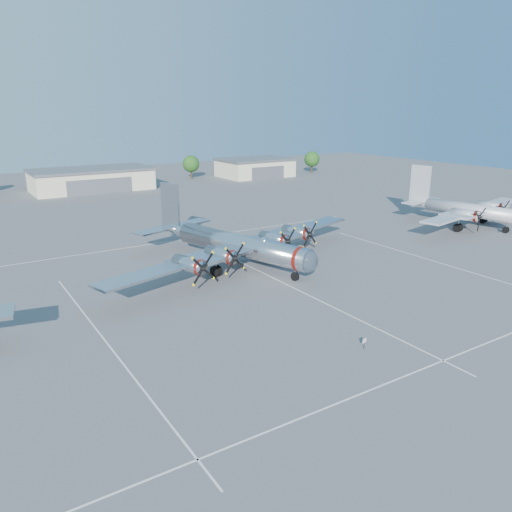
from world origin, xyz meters
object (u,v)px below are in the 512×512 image
tree_far_east (312,159)px  twin_engine_east (463,226)px  tree_east (191,164)px  info_placard (364,342)px  hangar_east (255,167)px  main_bomber_b29 (234,264)px  hangar_center (92,179)px

tree_far_east → twin_engine_east: bearing=-108.7°
tree_east → info_placard: 110.48m
tree_east → tree_far_east: same height
hangar_east → main_bomber_b29: hangar_east is taller
hangar_center → tree_far_east: bearing=-1.7°
hangar_center → tree_far_east: (68.00, -1.96, 1.51)m
hangar_east → info_placard: 111.85m
hangar_center → info_placard: hangar_center is taller
hangar_center → tree_east: (30.00, 6.04, 1.51)m
info_placard → twin_engine_east: bearing=11.4°
tree_east → info_placard: (-33.96, -105.07, -3.53)m
hangar_east → tree_east: 19.04m
tree_east → tree_far_east: (38.00, -8.00, 0.00)m
tree_east → info_placard: tree_east is taller
tree_east → info_placard: size_ratio=6.79×
tree_east → twin_engine_east: tree_east is taller
hangar_center → main_bomber_b29: hangar_center is taller
twin_engine_east → info_placard: 53.31m
hangar_center → twin_engine_east: 86.39m
twin_engine_east → tree_east: bearing=88.9°
hangar_center → hangar_east: bearing=0.0°
tree_east → twin_engine_east: (13.43, -80.67, -4.22)m
hangar_east → tree_far_east: tree_far_east is taller
hangar_center → main_bomber_b29: size_ratio=0.67×
twin_engine_east → tree_far_east: bearing=60.8°
tree_east → tree_far_east: bearing=-11.9°
main_bomber_b29 → twin_engine_east: twin_engine_east is taller
hangar_center → tree_far_east: tree_far_east is taller
hangar_center → hangar_east: size_ratio=1.39×
hangar_center → tree_east: size_ratio=4.31×
tree_far_east → twin_engine_east: tree_far_east is taller
hangar_east → info_placard: hangar_east is taller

